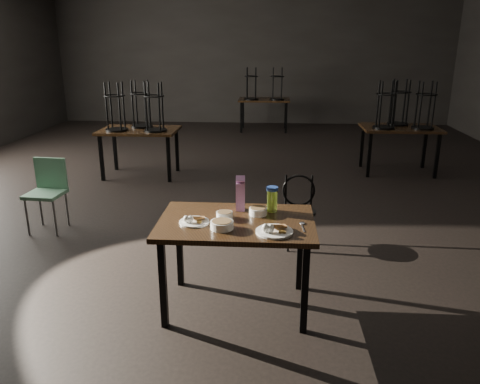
# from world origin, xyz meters

# --- Properties ---
(room) EXTENTS (12.00, 12.04, 3.22)m
(room) POSITION_xyz_m (-0.06, 0.01, 2.33)
(room) COLOR black
(room) RESTS_ON ground
(main_table) EXTENTS (1.20, 0.80, 0.75)m
(main_table) POSITION_xyz_m (0.26, -2.92, 0.67)
(main_table) COLOR black
(main_table) RESTS_ON ground
(plate_left) EXTENTS (0.23, 0.23, 0.07)m
(plate_left) POSITION_xyz_m (-0.05, -3.00, 0.77)
(plate_left) COLOR white
(plate_left) RESTS_ON main_table
(plate_right) EXTENTS (0.27, 0.27, 0.09)m
(plate_right) POSITION_xyz_m (0.55, -3.15, 0.77)
(plate_right) COLOR white
(plate_right) RESTS_ON main_table
(bowl_near) EXTENTS (0.13, 0.13, 0.05)m
(bowl_near) POSITION_xyz_m (0.17, -2.89, 0.78)
(bowl_near) COLOR white
(bowl_near) RESTS_ON main_table
(bowl_far) EXTENTS (0.14, 0.14, 0.06)m
(bowl_far) POSITION_xyz_m (0.43, -2.79, 0.78)
(bowl_far) COLOR white
(bowl_far) RESTS_ON main_table
(bowl_big) EXTENTS (0.17, 0.17, 0.06)m
(bowl_big) POSITION_xyz_m (0.17, -3.10, 0.78)
(bowl_big) COLOR white
(bowl_big) RESTS_ON main_table
(juice_carton) EXTENTS (0.07, 0.07, 0.29)m
(juice_carton) POSITION_xyz_m (0.28, -2.69, 0.89)
(juice_carton) COLOR #89187C
(juice_carton) RESTS_ON main_table
(water_bottle) EXTENTS (0.12, 0.12, 0.20)m
(water_bottle) POSITION_xyz_m (0.53, -2.70, 0.85)
(water_bottle) COLOR #A8D23E
(water_bottle) RESTS_ON main_table
(spoon) EXTENTS (0.05, 0.20, 0.01)m
(spoon) POSITION_xyz_m (0.76, -2.97, 0.75)
(spoon) COLOR silver
(spoon) RESTS_ON main_table
(bentwood_chair) EXTENTS (0.36, 0.36, 0.75)m
(bentwood_chair) POSITION_xyz_m (0.81, -1.69, 0.45)
(bentwood_chair) COLOR black
(bentwood_chair) RESTS_ON ground
(school_chair) EXTENTS (0.41, 0.41, 0.81)m
(school_chair) POSITION_xyz_m (-1.99, -1.41, 0.49)
(school_chair) COLOR #74B58C
(school_chair) RESTS_ON ground
(bg_table_left) EXTENTS (1.20, 0.80, 1.48)m
(bg_table_left) POSITION_xyz_m (-1.55, 0.82, 0.78)
(bg_table_left) COLOR black
(bg_table_left) RESTS_ON ground
(bg_table_right) EXTENTS (1.20, 0.80, 1.48)m
(bg_table_right) POSITION_xyz_m (2.57, 1.31, 0.78)
(bg_table_right) COLOR black
(bg_table_right) RESTS_ON ground
(bg_table_far) EXTENTS (1.20, 0.80, 1.48)m
(bg_table_far) POSITION_xyz_m (0.32, 4.88, 0.75)
(bg_table_far) COLOR black
(bg_table_far) RESTS_ON ground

